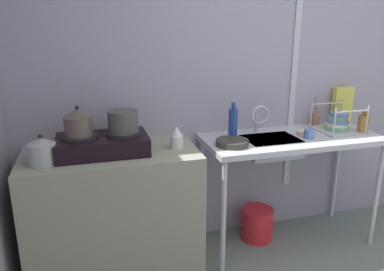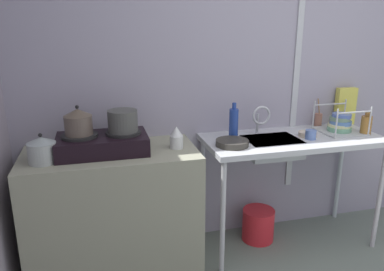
% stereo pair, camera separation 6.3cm
% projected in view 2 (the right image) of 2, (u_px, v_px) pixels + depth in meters
% --- Properties ---
extents(wall_back, '(4.93, 0.10, 2.42)m').
position_uv_depth(wall_back, '(281.00, 88.00, 3.06)').
color(wall_back, '#9591A1').
rests_on(wall_back, ground).
extents(wall_metal_strip, '(0.05, 0.01, 1.93)m').
position_uv_depth(wall_metal_strip, '(296.00, 73.00, 2.99)').
color(wall_metal_strip, '#B5BABD').
extents(counter_concrete, '(1.15, 0.58, 0.89)m').
position_uv_depth(counter_concrete, '(114.00, 212.00, 2.62)').
color(counter_concrete, gray).
rests_on(counter_concrete, ground).
extents(counter_sink, '(1.35, 0.58, 0.89)m').
position_uv_depth(counter_sink, '(292.00, 147.00, 2.84)').
color(counter_sink, '#B5BABD').
rests_on(counter_sink, ground).
extents(stove, '(0.58, 0.35, 0.14)m').
position_uv_depth(stove, '(102.00, 143.00, 2.46)').
color(stove, black).
rests_on(stove, counter_concrete).
extents(pot_on_left_burner, '(0.18, 0.18, 0.19)m').
position_uv_depth(pot_on_left_burner, '(78.00, 122.00, 2.38)').
color(pot_on_left_burner, brown).
rests_on(pot_on_left_burner, stove).
extents(pot_on_right_burner, '(0.19, 0.19, 0.14)m').
position_uv_depth(pot_on_right_burner, '(123.00, 121.00, 2.46)').
color(pot_on_right_burner, '#444540').
rests_on(pot_on_right_burner, stove).
extents(pot_beside_stove, '(0.17, 0.17, 0.19)m').
position_uv_depth(pot_beside_stove, '(42.00, 150.00, 2.28)').
color(pot_beside_stove, '#99A19C').
rests_on(pot_beside_stove, counter_concrete).
extents(percolator, '(0.09, 0.09, 0.15)m').
position_uv_depth(percolator, '(176.00, 138.00, 2.55)').
color(percolator, silver).
rests_on(percolator, counter_concrete).
extents(sink_basin, '(0.40, 0.31, 0.13)m').
position_uv_depth(sink_basin, '(272.00, 147.00, 2.79)').
color(sink_basin, '#B5BABD').
rests_on(sink_basin, counter_sink).
extents(faucet, '(0.15, 0.08, 0.23)m').
position_uv_depth(faucet, '(261.00, 117.00, 2.84)').
color(faucet, '#B5BABD').
rests_on(faucet, counter_sink).
extents(frying_pan, '(0.23, 0.23, 0.04)m').
position_uv_depth(frying_pan, '(232.00, 143.00, 2.62)').
color(frying_pan, '#322F29').
rests_on(frying_pan, counter_sink).
extents(dish_rack, '(0.31, 0.32, 0.23)m').
position_uv_depth(dish_rack, '(340.00, 124.00, 2.94)').
color(dish_rack, '#B2B6B7').
rests_on(dish_rack, counter_sink).
extents(cup_by_rack, '(0.08, 0.08, 0.07)m').
position_uv_depth(cup_by_rack, '(311.00, 135.00, 2.76)').
color(cup_by_rack, '#5774B1').
rests_on(cup_by_rack, counter_sink).
extents(small_bowl_on_drainboard, '(0.14, 0.14, 0.04)m').
position_uv_depth(small_bowl_on_drainboard, '(308.00, 134.00, 2.83)').
color(small_bowl_on_drainboard, beige).
rests_on(small_bowl_on_drainboard, counter_sink).
extents(bottle_by_sink, '(0.07, 0.07, 0.27)m').
position_uv_depth(bottle_by_sink, '(234.00, 123.00, 2.74)').
color(bottle_by_sink, navy).
rests_on(bottle_by_sink, counter_sink).
extents(bottle_by_rack, '(0.08, 0.08, 0.18)m').
position_uv_depth(bottle_by_rack, '(366.00, 125.00, 2.87)').
color(bottle_by_rack, olive).
rests_on(bottle_by_rack, counter_sink).
extents(cereal_box, '(0.17, 0.06, 0.31)m').
position_uv_depth(cereal_box, '(345.00, 106.00, 3.15)').
color(cereal_box, '#D0C94C').
rests_on(cereal_box, counter_sink).
extents(utensil_jar, '(0.06, 0.06, 0.23)m').
position_uv_depth(utensil_jar, '(318.00, 119.00, 3.11)').
color(utensil_jar, '#976350').
rests_on(utensil_jar, counter_sink).
extents(bucket_on_floor, '(0.26, 0.26, 0.26)m').
position_uv_depth(bucket_on_floor, '(258.00, 225.00, 3.06)').
color(bucket_on_floor, red).
rests_on(bucket_on_floor, ground).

